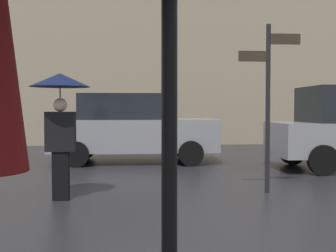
% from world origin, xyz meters
% --- Properties ---
extents(pedestrian_with_umbrella, '(0.96, 0.96, 2.03)m').
position_xyz_m(pedestrian_with_umbrella, '(-1.84, 4.17, 1.57)').
color(pedestrian_with_umbrella, black).
rests_on(pedestrian_with_umbrella, ground).
extents(parked_car_left, '(4.47, 1.93, 1.87)m').
position_xyz_m(parked_car_left, '(-0.75, 8.83, 0.96)').
color(parked_car_left, gray).
rests_on(parked_car_left, ground).
extents(street_signpost, '(1.08, 0.08, 2.92)m').
position_xyz_m(street_signpost, '(1.65, 4.49, 1.78)').
color(street_signpost, black).
rests_on(street_signpost, ground).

